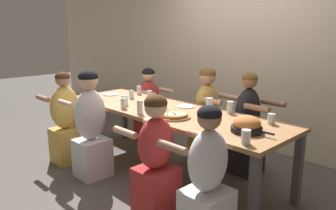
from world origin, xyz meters
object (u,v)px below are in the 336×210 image
drinking_glass_f (230,108)px  drinking_glass_i (149,97)px  diner_far_center (207,117)px  empty_plate_b (186,106)px  cocktail_glass_blue (271,119)px  drinking_glass_a (131,95)px  drinking_glass_d (139,90)px  diner_far_midright (247,129)px  drinking_glass_g (209,105)px  drinking_glass_b (124,104)px  diner_near_right (207,183)px  diner_near_midright (156,161)px  empty_plate_a (111,94)px  diner_near_midleft (91,128)px  diner_far_left (149,107)px  pizza_board_main (174,115)px  drinking_glass_h (140,108)px  drinking_glass_e (246,138)px  drinking_glass_c (125,101)px  diner_near_left (66,122)px

drinking_glass_f → drinking_glass_i: drinking_glass_i is taller
diner_far_center → empty_plate_b: bearing=5.9°
diner_far_center → cocktail_glass_blue: bearing=71.2°
drinking_glass_a → drinking_glass_i: (0.31, 0.04, 0.02)m
cocktail_glass_blue → drinking_glass_d: cocktail_glass_blue is taller
diner_far_midright → drinking_glass_g: bearing=-29.0°
drinking_glass_b → drinking_glass_i: (-0.07, 0.44, 0.01)m
empty_plate_b → drinking_glass_b: bearing=-128.5°
drinking_glass_g → diner_near_right: 1.20m
diner_near_midright → diner_far_center: bearing=21.2°
empty_plate_a → diner_far_midright: (1.72, 0.64, -0.24)m
drinking_glass_b → drinking_glass_f: 1.16m
drinking_glass_b → diner_far_midright: diner_far_midright is taller
diner_near_midleft → drinking_glass_d: bearing=20.7°
drinking_glass_f → diner_near_midleft: diner_near_midleft is taller
empty_plate_a → diner_far_midright: bearing=20.5°
empty_plate_b → cocktail_glass_blue: size_ratio=1.62×
drinking_glass_b → drinking_glass_d: (-0.53, 0.65, -0.00)m
empty_plate_b → diner_near_midright: bearing=-62.1°
drinking_glass_f → diner_near_right: diner_near_right is taller
diner_far_left → drinking_glass_a: bearing=29.8°
drinking_glass_a → diner_far_midright: bearing=23.1°
pizza_board_main → drinking_glass_a: bearing=165.2°
drinking_glass_h → drinking_glass_i: bearing=129.4°
empty_plate_a → empty_plate_b: 1.20m
diner_far_midright → drinking_glass_i: bearing=-62.6°
diner_near_midright → drinking_glass_e: bearing=-65.4°
drinking_glass_c → empty_plate_b: bearing=37.5°
empty_plate_b → drinking_glass_d: (-0.96, 0.10, 0.04)m
drinking_glass_a → drinking_glass_e: size_ratio=0.91×
drinking_glass_g → drinking_glass_f: bearing=28.0°
diner_far_left → diner_far_midright: bearing=90.0°
drinking_glass_c → drinking_glass_g: bearing=27.6°
pizza_board_main → empty_plate_a: size_ratio=1.67×
drinking_glass_i → diner_far_left: diner_far_left is taller
drinking_glass_g → diner_far_center: size_ratio=0.13×
empty_plate_b → pizza_board_main: bearing=-61.2°
drinking_glass_c → drinking_glass_g: 0.99m
drinking_glass_d → diner_far_midright: size_ratio=0.10×
empty_plate_b → drinking_glass_g: 0.32m
diner_near_left → drinking_glass_a: bearing=-25.9°
drinking_glass_a → drinking_glass_d: 0.29m
pizza_board_main → drinking_glass_d: drinking_glass_d is taller
pizza_board_main → diner_far_midright: (0.31, 0.85, -0.25)m
empty_plate_a → drinking_glass_a: drinking_glass_a is taller
drinking_glass_b → drinking_glass_g: (0.75, 0.57, 0.02)m
drinking_glass_i → diner_near_left: diner_near_left is taller
drinking_glass_a → diner_near_right: diner_near_right is taller
drinking_glass_a → drinking_glass_d: bearing=121.3°
empty_plate_b → drinking_glass_d: drinking_glass_d is taller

